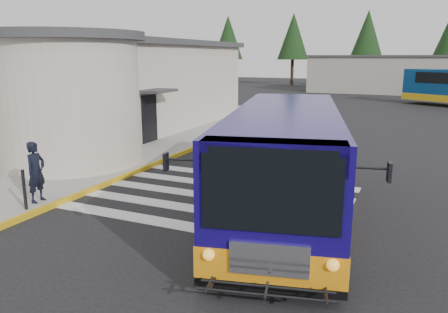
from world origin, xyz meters
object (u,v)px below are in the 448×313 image
at_px(bollard, 24,190).
at_px(transit_bus, 285,165).
at_px(pedestrian_a, 36,172).
at_px(pedestrian_b, 67,147).

bearing_deg(bollard, transit_bus, 24.86).
relative_size(pedestrian_a, bollard, 1.57).
bearing_deg(transit_bus, pedestrian_b, 162.09).
distance_m(pedestrian_a, pedestrian_b, 3.36).
bearing_deg(pedestrian_b, bollard, 5.13).
bearing_deg(transit_bus, bollard, -168.31).
bearing_deg(pedestrian_b, transit_bus, 62.46).
xyz_separation_m(pedestrian_a, pedestrian_b, (-1.67, 2.91, 0.00)).
height_order(pedestrian_a, bollard, pedestrian_a).
distance_m(pedestrian_a, bollard, 0.72).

